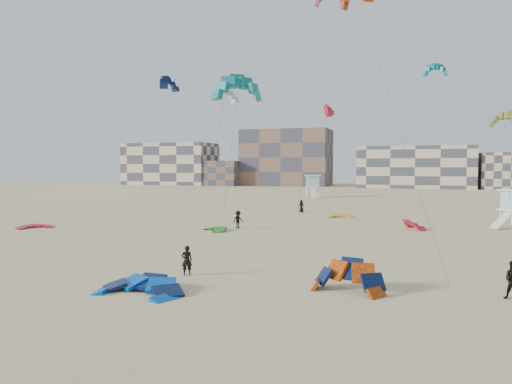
% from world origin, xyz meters
% --- Properties ---
extents(ground, '(320.00, 320.00, 0.00)m').
position_xyz_m(ground, '(0.00, 0.00, 0.00)').
color(ground, beige).
rests_on(ground, ground).
extents(kite_ground_blue, '(5.05, 5.28, 2.69)m').
position_xyz_m(kite_ground_blue, '(-0.91, -1.17, 0.00)').
color(kite_ground_blue, blue).
rests_on(kite_ground_blue, ground).
extents(kite_ground_orange, '(4.64, 4.56, 3.80)m').
position_xyz_m(kite_ground_orange, '(8.91, 2.50, 0.00)').
color(kite_ground_orange, '#FC530A').
rests_on(kite_ground_orange, ground).
extents(kite_ground_red, '(4.78, 4.75, 0.92)m').
position_xyz_m(kite_ground_red, '(-25.20, 18.35, 0.00)').
color(kite_ground_red, red).
rests_on(kite_ground_red, ground).
extents(kite_ground_green, '(4.40, 4.43, 1.26)m').
position_xyz_m(kite_ground_green, '(-6.92, 22.12, 0.00)').
color(kite_ground_green, '#1A7D1B').
rests_on(kite_ground_green, ground).
extents(kite_ground_red_far, '(4.04, 3.94, 2.80)m').
position_xyz_m(kite_ground_red_far, '(11.61, 29.82, 0.00)').
color(kite_ground_red_far, red).
rests_on(kite_ground_red_far, ground).
extents(kite_ground_yellow, '(4.18, 4.32, 1.20)m').
position_xyz_m(kite_ground_yellow, '(2.71, 38.77, 0.00)').
color(kite_ground_yellow, gold).
rests_on(kite_ground_yellow, ground).
extents(kitesurfer_main, '(0.76, 0.70, 1.73)m').
position_xyz_m(kitesurfer_main, '(-0.50, 3.43, 0.87)').
color(kitesurfer_main, black).
rests_on(kitesurfer_main, ground).
extents(kitesurfer_c, '(1.20, 1.33, 1.78)m').
position_xyz_m(kitesurfer_c, '(-5.40, 24.82, 0.89)').
color(kitesurfer_c, black).
rests_on(kitesurfer_c, ground).
extents(kitesurfer_e, '(0.86, 0.59, 1.70)m').
position_xyz_m(kitesurfer_e, '(-3.42, 44.05, 0.85)').
color(kitesurfer_e, black).
rests_on(kitesurfer_e, ground).
extents(kite_fly_teal_a, '(6.09, 6.11, 13.82)m').
position_xyz_m(kite_fly_teal_a, '(-3.61, 20.02, 13.17)').
color(kite_fly_teal_a, '#0F8D8D').
rests_on(kite_fly_teal_a, ground).
extents(kite_fly_grey, '(4.93, 12.57, 15.94)m').
position_xyz_m(kite_fly_grey, '(-12.14, 38.09, 15.51)').
color(kite_fly_grey, silver).
rests_on(kite_fly_grey, ground).
extents(kite_fly_olive, '(3.91, 3.93, 10.86)m').
position_xyz_m(kite_fly_olive, '(19.86, 31.36, 10.75)').
color(kite_fly_olive, olive).
rests_on(kite_fly_olive, ground).
extents(kite_fly_navy, '(7.47, 4.08, 19.05)m').
position_xyz_m(kite_fly_navy, '(-23.86, 44.50, 18.46)').
color(kite_fly_navy, '#0A1C3F').
rests_on(kite_fly_navy, ground).
extents(kite_fly_teal_b, '(9.70, 9.50, 21.27)m').
position_xyz_m(kite_fly_teal_b, '(13.85, 60.85, 21.13)').
color(kite_fly_teal_b, '#0F8D8D').
rests_on(kite_fly_teal_b, ground).
extents(kite_fly_red, '(6.19, 5.51, 15.70)m').
position_xyz_m(kite_fly_red, '(-2.21, 57.53, 15.11)').
color(kite_fly_red, red).
rests_on(kite_fly_red, ground).
extents(lifeguard_tower_far, '(3.89, 6.54, 4.48)m').
position_xyz_m(lifeguard_tower_far, '(-9.04, 77.28, 2.22)').
color(lifeguard_tower_far, white).
rests_on(lifeguard_tower_far, ground).
extents(condo_west_a, '(30.00, 15.00, 14.00)m').
position_xyz_m(condo_west_a, '(-70.00, 130.00, 7.00)').
color(condo_west_a, beige).
rests_on(condo_west_a, ground).
extents(condo_west_b, '(28.00, 14.00, 18.00)m').
position_xyz_m(condo_west_b, '(-30.00, 134.00, 9.00)').
color(condo_west_b, brown).
rests_on(condo_west_b, ground).
extents(condo_mid, '(32.00, 16.00, 12.00)m').
position_xyz_m(condo_mid, '(10.00, 130.00, 6.00)').
color(condo_mid, beige).
rests_on(condo_mid, ground).
extents(condo_fill_left, '(12.00, 10.00, 8.00)m').
position_xyz_m(condo_fill_left, '(-50.00, 128.00, 4.00)').
color(condo_fill_left, brown).
rests_on(condo_fill_left, ground).
extents(condo_fill_right, '(10.00, 10.00, 10.00)m').
position_xyz_m(condo_fill_right, '(32.00, 128.00, 5.00)').
color(condo_fill_right, beige).
rests_on(condo_fill_right, ground).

